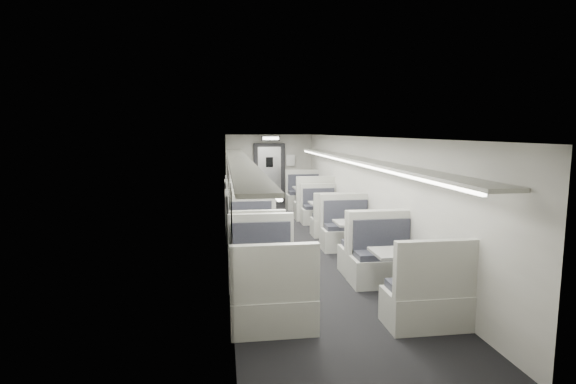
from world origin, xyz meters
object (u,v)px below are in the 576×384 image
object	(u,v)px
booth_right_a	(309,200)
booth_left_d	(267,280)
booth_left_c	(254,238)
vestibule_door	(269,174)
booth_right_c	(358,240)
booth_right_d	(403,276)
booth_left_b	(248,216)
exit_sign	(271,138)
booth_right_b	(325,215)
booth_left_a	(244,205)
passenger	(247,193)

from	to	relation	value
booth_right_a	booth_left_d	bearing A→B (deg)	-105.66
booth_left_c	vestibule_door	xyz separation A→B (m)	(1.00, 6.64, 0.67)
booth_right_c	booth_right_d	xyz separation A→B (m)	(0.00, -2.24, 0.01)
booth_right_a	booth_right_d	xyz separation A→B (m)	(0.00, -7.29, -0.02)
booth_left_b	booth_right_d	world-z (taller)	booth_left_b
exit_sign	booth_left_c	bearing A→B (deg)	-99.23
booth_right_d	exit_sign	xyz separation A→B (m)	(-1.00, 8.99, 1.88)
booth_left_c	booth_right_d	xyz separation A→B (m)	(2.00, -2.84, 0.03)
booth_right_c	vestibule_door	world-z (taller)	vestibule_door
booth_right_b	vestibule_door	world-z (taller)	vestibule_door
booth_left_a	booth_right_d	bearing A→B (deg)	-73.91
booth_left_c	booth_right_a	xyz separation A→B (m)	(2.00, 4.45, 0.05)
booth_right_b	booth_right_d	xyz separation A→B (m)	(0.00, -5.09, 0.04)
booth_left_c	booth_right_d	distance (m)	3.47
booth_left_a	booth_right_d	distance (m)	7.22
booth_right_d	passenger	size ratio (longest dim) A/B	1.54
booth_right_d	booth_right_c	bearing A→B (deg)	90.00
booth_right_d	booth_right_a	bearing A→B (deg)	90.00
passenger	booth_right_b	bearing A→B (deg)	-46.29
booth_right_a	exit_sign	bearing A→B (deg)	120.43
booth_right_b	exit_sign	size ratio (longest dim) A/B	3.24
booth_left_d	booth_right_b	bearing A→B (deg)	67.95
booth_left_b	passenger	size ratio (longest dim) A/B	1.59
booth_right_c	exit_sign	distance (m)	7.08
booth_left_d	booth_right_a	xyz separation A→B (m)	(2.00, 7.14, 0.03)
booth_right_d	exit_sign	size ratio (longest dim) A/B	3.61
exit_sign	booth_right_d	bearing A→B (deg)	-83.65
booth_left_b	booth_left_c	size ratio (longest dim) A/B	1.11
booth_left_a	booth_right_b	world-z (taller)	booth_left_a
booth_left_a	booth_left_b	size ratio (longest dim) A/B	0.94
booth_right_c	booth_left_d	bearing A→B (deg)	-133.70
passenger	vestibule_door	bearing A→B (deg)	67.64
booth_left_d	booth_left_c	bearing A→B (deg)	90.00
booth_left_a	booth_right_a	size ratio (longest dim) A/B	0.92
booth_right_c	booth_right_a	bearing A→B (deg)	90.00
booth_right_c	booth_right_d	bearing A→B (deg)	-90.00
vestibule_door	booth_left_a	bearing A→B (deg)	-111.45
booth_right_b	booth_left_a	bearing A→B (deg)	137.33
booth_right_a	booth_left_b	bearing A→B (deg)	-130.92
booth_left_d	exit_sign	world-z (taller)	exit_sign
booth_left_b	passenger	xyz separation A→B (m)	(0.09, 1.90, 0.31)
booth_left_b	passenger	distance (m)	1.93
exit_sign	booth_right_c	bearing A→B (deg)	-81.57
booth_right_a	booth_right_d	distance (m)	7.29
booth_right_c	vestibule_door	xyz separation A→B (m)	(-1.00, 7.23, 0.65)
booth_left_b	booth_left_d	bearing A→B (deg)	-90.00
booth_left_b	booth_left_c	world-z (taller)	booth_left_b
booth_left_c	exit_sign	xyz separation A→B (m)	(1.00, 6.15, 1.91)
booth_left_a	booth_right_c	bearing A→B (deg)	-66.89
booth_left_d	exit_sign	bearing A→B (deg)	83.54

